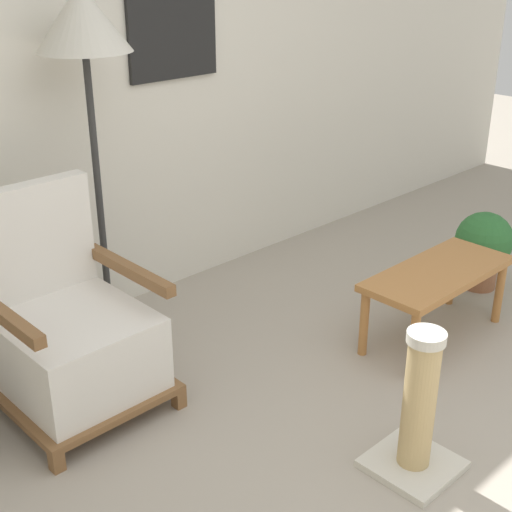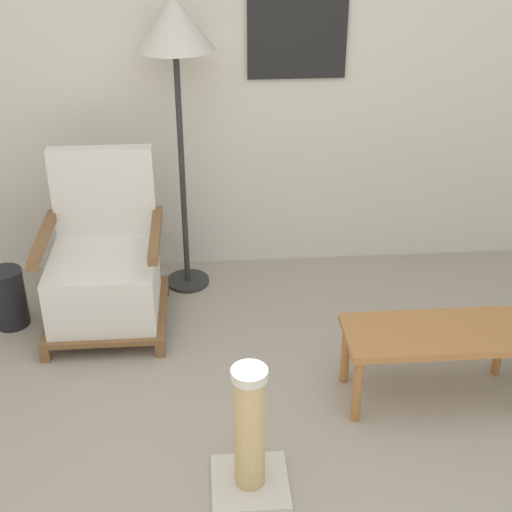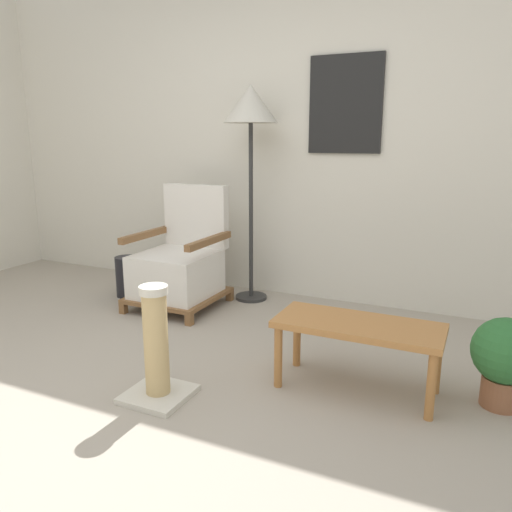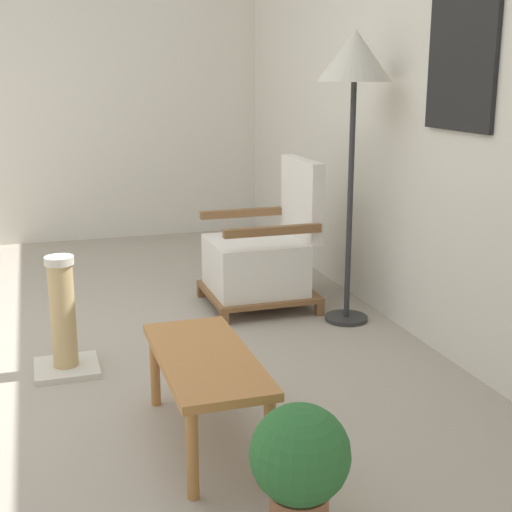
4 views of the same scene
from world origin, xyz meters
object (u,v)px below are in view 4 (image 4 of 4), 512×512
(vase, at_px, (242,259))
(potted_plant, at_px, (300,463))
(floor_lamp, at_px, (355,69))
(scratching_post, at_px, (64,325))
(coffee_table, at_px, (205,367))
(armchair, at_px, (263,256))

(vase, distance_m, potted_plant, 2.92)
(floor_lamp, xyz_separation_m, potted_plant, (1.87, -1.02, -1.22))
(potted_plant, relative_size, scratching_post, 0.76)
(coffee_table, relative_size, scratching_post, 1.43)
(scratching_post, bearing_deg, vase, 133.83)
(vase, xyz_separation_m, potted_plant, (2.84, -0.65, 0.09))
(coffee_table, height_order, scratching_post, scratching_post)
(floor_lamp, relative_size, coffee_table, 1.99)
(armchair, height_order, floor_lamp, floor_lamp)
(coffee_table, bearing_deg, vase, 159.90)
(armchair, height_order, potted_plant, armchair)
(potted_plant, bearing_deg, armchair, 164.84)
(scratching_post, bearing_deg, floor_lamp, 99.14)
(floor_lamp, relative_size, scratching_post, 2.84)
(vase, height_order, potted_plant, potted_plant)
(potted_plant, bearing_deg, coffee_table, -168.58)
(coffee_table, relative_size, vase, 2.52)
(armchair, distance_m, scratching_post, 1.46)
(armchair, bearing_deg, vase, 177.61)
(floor_lamp, height_order, potted_plant, floor_lamp)
(floor_lamp, distance_m, potted_plant, 2.45)
(floor_lamp, bearing_deg, scratching_post, -80.86)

